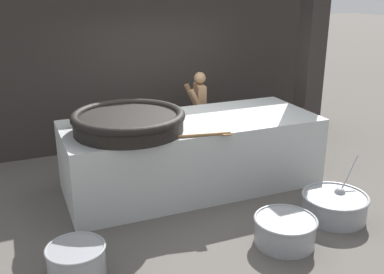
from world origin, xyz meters
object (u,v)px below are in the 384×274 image
Objects in this scene: giant_wok_near at (129,121)px; prep_bowl_extra at (285,229)px; prep_bowl_vegetables at (335,205)px; prep_bowl_meat at (77,260)px; cook at (199,110)px.

prep_bowl_extra is at bearing -51.82° from giant_wok_near.
prep_bowl_vegetables is 3.33m from prep_bowl_meat.
cook is 3.90m from prep_bowl_meat.
prep_bowl_vegetables reaches higher than prep_bowl_meat.
cook is at bearing 85.48° from prep_bowl_extra.
prep_bowl_vegetables is at bearing 16.00° from prep_bowl_extra.
prep_bowl_meat is (-1.00, -1.46, -0.99)m from giant_wok_near.
prep_bowl_meat is 0.84× the size of prep_bowl_extra.
prep_bowl_meat is at bearing 172.84° from prep_bowl_extra.
giant_wok_near is 2.16m from cook.
giant_wok_near reaches higher than prep_bowl_extra.
prep_bowl_vegetables is at bearing -0.44° from prep_bowl_meat.
prep_bowl_vegetables is at bearing -32.43° from giant_wok_near.
giant_wok_near is 1.03× the size of cook.
prep_bowl_extra is (1.38, -1.75, -1.01)m from giant_wok_near.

